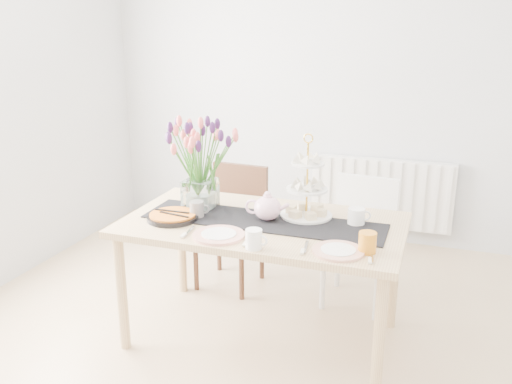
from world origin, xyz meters
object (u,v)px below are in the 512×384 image
(plate_right, at_px, (338,251))
(mug_orange, at_px, (367,243))
(cake_stand, at_px, (307,197))
(mug_grey, at_px, (197,210))
(chair_white, at_px, (361,231))
(teapot, at_px, (267,208))
(chair_brown, at_px, (234,216))
(dining_table, at_px, (263,234))
(mug_white, at_px, (254,239))
(tart_tin, at_px, (173,217))
(radiator, at_px, (381,193))
(cream_jug, at_px, (356,217))
(tulip_vase, at_px, (199,150))
(plate_left, at_px, (219,235))

(plate_right, bearing_deg, mug_orange, 18.22)
(cake_stand, distance_m, mug_grey, 0.65)
(chair_white, relative_size, mug_orange, 8.04)
(teapot, relative_size, mug_orange, 2.38)
(chair_brown, distance_m, mug_orange, 1.45)
(dining_table, distance_m, mug_white, 0.42)
(tart_tin, bearing_deg, radiator, 62.87)
(cream_jug, distance_m, mug_grey, 0.92)
(radiator, distance_m, chair_white, 1.08)
(cake_stand, bearing_deg, dining_table, -145.30)
(dining_table, distance_m, tart_tin, 0.53)
(cake_stand, xyz_separation_m, mug_grey, (-0.61, -0.21, -0.08))
(tulip_vase, xyz_separation_m, mug_orange, (1.07, -0.35, -0.31))
(radiator, relative_size, teapot, 4.76)
(tart_tin, distance_m, mug_orange, 1.14)
(chair_white, xyz_separation_m, mug_grey, (-0.86, -0.76, 0.30))
(radiator, relative_size, plate_right, 4.60)
(tulip_vase, xyz_separation_m, cream_jug, (0.95, 0.02, -0.32))
(tulip_vase, xyz_separation_m, teapot, (0.46, -0.09, -0.29))
(mug_orange, xyz_separation_m, plate_left, (-0.78, -0.04, -0.05))
(tulip_vase, height_order, cream_jug, tulip_vase)
(dining_table, relative_size, mug_white, 15.75)
(cake_stand, height_order, mug_grey, cake_stand)
(tart_tin, height_order, mug_white, mug_white)
(chair_brown, height_order, plate_left, chair_brown)
(cream_jug, height_order, mug_orange, mug_orange)
(radiator, height_order, cake_stand, cake_stand)
(chair_brown, xyz_separation_m, chair_white, (0.92, 0.02, -0.01))
(cream_jug, distance_m, tart_tin, 1.05)
(cake_stand, relative_size, mug_white, 4.40)
(chair_brown, bearing_deg, plate_right, -41.57)
(mug_orange, xyz_separation_m, plate_right, (-0.13, -0.04, -0.05))
(cream_jug, xyz_separation_m, mug_orange, (0.12, -0.38, 0.00))
(mug_orange, bearing_deg, cake_stand, 69.71)
(dining_table, relative_size, cream_jug, 16.41)
(chair_white, xyz_separation_m, plate_right, (0.02, -0.99, 0.26))
(tulip_vase, relative_size, plate_left, 2.36)
(chair_brown, relative_size, tulip_vase, 1.31)
(chair_brown, relative_size, plate_left, 3.09)
(dining_table, distance_m, chair_white, 0.86)
(mug_orange, distance_m, plate_right, 0.15)
(mug_orange, bearing_deg, plate_right, 132.20)
(chair_brown, height_order, plate_right, chair_brown)
(dining_table, xyz_separation_m, tart_tin, (-0.51, -0.14, 0.09))
(cake_stand, relative_size, plate_right, 1.71)
(plate_left, bearing_deg, radiator, 73.18)
(tulip_vase, bearing_deg, dining_table, -13.25)
(plate_left, bearing_deg, tart_tin, 156.31)
(tulip_vase, bearing_deg, chair_brown, 90.67)
(tulip_vase, xyz_separation_m, tart_tin, (-0.07, -0.24, -0.35))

